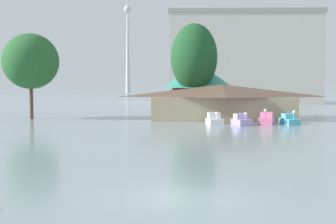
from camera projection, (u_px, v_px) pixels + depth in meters
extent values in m
plane|color=gray|center=(184.00, 196.00, 17.62)|extent=(2000.00, 2000.00, 0.00)
cube|color=white|center=(215.00, 121.00, 51.95)|extent=(2.04, 2.99, 0.59)
cube|color=white|center=(214.00, 115.00, 52.26)|extent=(1.56, 1.45, 0.71)
cylinder|color=white|center=(217.00, 117.00, 50.82)|extent=(0.14, 0.14, 0.52)
sphere|color=white|center=(217.00, 113.00, 50.80)|extent=(0.37, 0.37, 0.37)
cube|color=#B299D8|center=(242.00, 122.00, 49.83)|extent=(2.28, 2.91, 0.68)
cube|color=#C8ADF0|center=(240.00, 116.00, 50.09)|extent=(1.62, 1.50, 0.61)
cylinder|color=#B299D8|center=(246.00, 118.00, 48.82)|extent=(0.14, 0.14, 0.53)
sphere|color=white|center=(246.00, 114.00, 48.79)|extent=(0.35, 0.35, 0.35)
cube|color=pink|center=(266.00, 121.00, 50.76)|extent=(2.32, 2.79, 0.78)
cube|color=pink|center=(267.00, 115.00, 50.99)|extent=(1.67, 1.47, 0.64)
cylinder|color=pink|center=(265.00, 115.00, 49.81)|extent=(0.14, 0.14, 0.69)
sphere|color=white|center=(265.00, 111.00, 49.78)|extent=(0.39, 0.39, 0.39)
cube|color=#4CB7CC|center=(289.00, 121.00, 50.90)|extent=(1.95, 3.15, 0.66)
cube|color=#5DCDE2|center=(288.00, 116.00, 51.22)|extent=(1.44, 1.52, 0.59)
cylinder|color=#4CB7CC|center=(294.00, 117.00, 49.70)|extent=(0.14, 0.14, 0.66)
sphere|color=white|center=(294.00, 112.00, 49.67)|extent=(0.39, 0.39, 0.39)
cube|color=tan|center=(222.00, 108.00, 57.27)|extent=(18.46, 6.76, 3.06)
pyramid|color=brown|center=(222.00, 91.00, 57.13)|extent=(19.94, 7.78, 1.65)
cylinder|color=#993328|center=(198.00, 102.00, 64.44)|extent=(7.65, 7.65, 4.26)
cone|color=teal|center=(198.00, 75.00, 64.20)|extent=(10.59, 10.59, 3.69)
sphere|color=#B7993D|center=(198.00, 60.00, 64.07)|extent=(0.70, 0.70, 0.70)
cylinder|color=brown|center=(31.00, 104.00, 59.60)|extent=(0.49, 0.49, 4.11)
ellipsoid|color=#28602D|center=(31.00, 61.00, 59.25)|extent=(7.67, 7.67, 7.60)
cylinder|color=brown|center=(194.00, 105.00, 60.94)|extent=(0.72, 0.72, 3.75)
ellipsoid|color=#1E5128|center=(194.00, 57.00, 60.54)|extent=(6.53, 6.53, 9.52)
cube|color=beige|center=(242.00, 61.00, 112.73)|extent=(37.38, 17.26, 22.23)
cube|color=#999993|center=(242.00, 16.00, 112.03)|extent=(38.12, 17.60, 1.00)
cone|color=silver|center=(128.00, 29.00, 339.77)|extent=(3.61, 3.61, 98.22)
sphere|color=silver|center=(127.00, 9.00, 338.83)|extent=(5.69, 5.69, 5.69)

